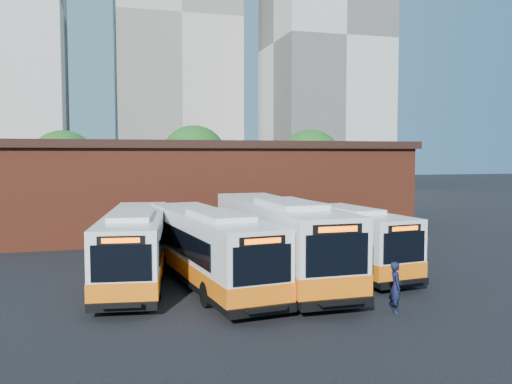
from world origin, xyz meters
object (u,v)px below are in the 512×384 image
object	(u,v)px
bus_west	(135,248)
bus_east	(333,239)
transit_worker	(396,287)
bus_midwest	(209,251)
bus_mideast	(278,241)

from	to	relation	value
bus_west	bus_east	size ratio (longest dim) A/B	1.02
transit_worker	bus_west	bearing A→B (deg)	65.67
bus_midwest	bus_east	distance (m)	6.77
bus_west	bus_mideast	world-z (taller)	bus_mideast
bus_midwest	bus_mideast	bearing A→B (deg)	3.16
bus_midwest	transit_worker	bearing A→B (deg)	-53.22
bus_midwest	transit_worker	xyz separation A→B (m)	(5.52, -5.75, -0.57)
bus_east	bus_midwest	bearing A→B (deg)	-170.99
bus_west	transit_worker	world-z (taller)	bus_west
bus_west	bus_midwest	world-z (taller)	bus_midwest
bus_midwest	transit_worker	distance (m)	7.99
transit_worker	bus_east	bearing A→B (deg)	9.27
bus_midwest	bus_east	world-z (taller)	bus_midwest
bus_east	transit_worker	size ratio (longest dim) A/B	6.42
bus_west	bus_mideast	distance (m)	6.28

